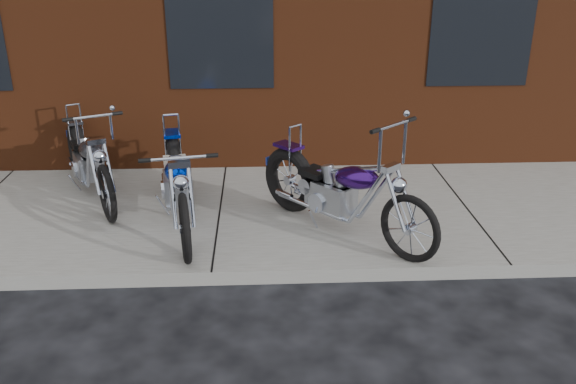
{
  "coord_description": "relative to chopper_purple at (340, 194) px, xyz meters",
  "views": [
    {
      "loc": [
        0.51,
        -5.24,
        3.16
      ],
      "look_at": [
        0.79,
        0.8,
        0.66
      ],
      "focal_mm": 38.0,
      "sensor_mm": 36.0,
      "label": 1
    }
  ],
  "objects": [
    {
      "name": "chopper_third",
      "position": [
        -3.01,
        1.19,
        -0.02
      ],
      "size": [
        1.14,
        2.18,
        1.2
      ],
      "rotation": [
        0.0,
        0.0,
        -1.12
      ],
      "color": "black",
      "rests_on": "sidewalk"
    },
    {
      "name": "ground",
      "position": [
        -1.37,
        -0.86,
        -0.6
      ],
      "size": [
        120.0,
        120.0,
        0.0
      ],
      "primitive_type": "plane",
      "color": "black",
      "rests_on": "ground"
    },
    {
      "name": "chopper_purple",
      "position": [
        0.0,
        0.0,
        0.0
      ],
      "size": [
        1.71,
        1.94,
        1.39
      ],
      "rotation": [
        0.0,
        0.0,
        -0.85
      ],
      "color": "black",
      "rests_on": "sidewalk"
    },
    {
      "name": "sidewalk",
      "position": [
        -1.37,
        0.64,
        -0.52
      ],
      "size": [
        22.0,
        3.0,
        0.15
      ],
      "primitive_type": "cube",
      "color": "gray",
      "rests_on": "ground"
    },
    {
      "name": "chopper_blue",
      "position": [
        -1.8,
        0.33,
        0.0
      ],
      "size": [
        0.72,
        2.48,
        1.09
      ],
      "rotation": [
        0.0,
        0.0,
        -1.39
      ],
      "color": "black",
      "rests_on": "sidewalk"
    }
  ]
}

